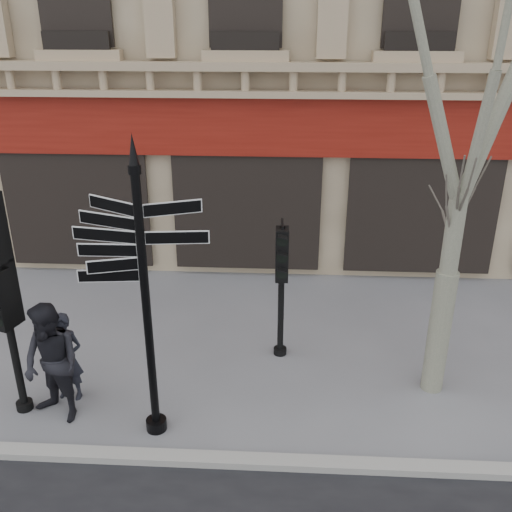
{
  "coord_description": "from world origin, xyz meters",
  "views": [
    {
      "loc": [
        0.91,
        -7.62,
        5.91
      ],
      "look_at": [
        0.45,
        0.6,
        2.36
      ],
      "focal_mm": 40.0,
      "sensor_mm": 36.0,
      "label": 1
    }
  ],
  "objects_px": {
    "fingerpost": "(141,245)",
    "plane_tree": "(486,12)",
    "pedestrian_a": "(66,357)",
    "traffic_signal_secondary": "(282,268)",
    "pedestrian_b": "(52,364)"
  },
  "relations": [
    {
      "from": "fingerpost",
      "to": "pedestrian_a",
      "type": "bearing_deg",
      "value": 159.7
    },
    {
      "from": "fingerpost",
      "to": "plane_tree",
      "type": "relative_size",
      "value": 0.54
    },
    {
      "from": "plane_tree",
      "to": "pedestrian_b",
      "type": "xyz_separation_m",
      "value": [
        -6.03,
        -1.09,
        -4.9
      ]
    },
    {
      "from": "pedestrian_a",
      "to": "fingerpost",
      "type": "bearing_deg",
      "value": -20.73
    },
    {
      "from": "fingerpost",
      "to": "pedestrian_b",
      "type": "height_order",
      "value": "fingerpost"
    },
    {
      "from": "fingerpost",
      "to": "plane_tree",
      "type": "height_order",
      "value": "plane_tree"
    },
    {
      "from": "pedestrian_b",
      "to": "plane_tree",
      "type": "bearing_deg",
      "value": 36.82
    },
    {
      "from": "fingerpost",
      "to": "traffic_signal_secondary",
      "type": "bearing_deg",
      "value": 54.04
    },
    {
      "from": "pedestrian_a",
      "to": "plane_tree",
      "type": "bearing_deg",
      "value": 9.19
    },
    {
      "from": "plane_tree",
      "to": "fingerpost",
      "type": "bearing_deg",
      "value": -163.71
    },
    {
      "from": "plane_tree",
      "to": "pedestrian_b",
      "type": "bearing_deg",
      "value": -169.71
    },
    {
      "from": "traffic_signal_secondary",
      "to": "pedestrian_b",
      "type": "xyz_separation_m",
      "value": [
        -3.44,
        -2.0,
        -0.77
      ]
    },
    {
      "from": "fingerpost",
      "to": "pedestrian_a",
      "type": "xyz_separation_m",
      "value": [
        -1.59,
        0.72,
        -2.28
      ]
    },
    {
      "from": "traffic_signal_secondary",
      "to": "plane_tree",
      "type": "bearing_deg",
      "value": -21.29
    },
    {
      "from": "traffic_signal_secondary",
      "to": "pedestrian_a",
      "type": "bearing_deg",
      "value": -158.81
    }
  ]
}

